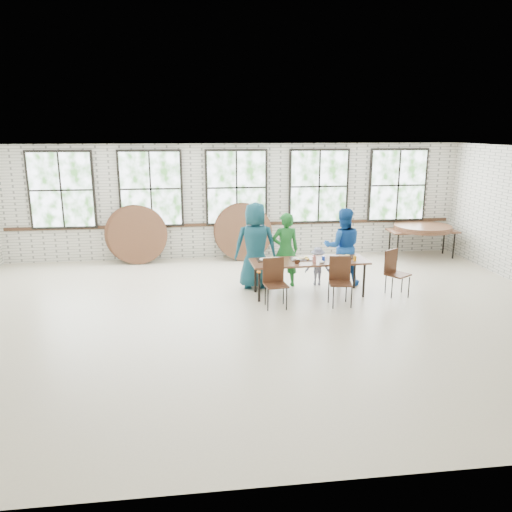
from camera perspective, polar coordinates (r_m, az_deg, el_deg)
The scene contains 13 objects.
room at distance 13.15m, azimuth -2.24°, elevation 7.62°, with size 12.00×12.00×12.00m.
dining_table at distance 10.31m, azimuth 6.10°, elevation -0.77°, with size 2.43×0.90×0.74m.
chair_near_left at distance 9.63m, azimuth 2.13°, elevation -2.58°, with size 0.47×0.45×0.95m.
chair_near_right at distance 9.89m, azimuth 9.58°, elevation -2.33°, with size 0.49×0.47×0.95m.
chair_spare at distance 10.69m, azimuth 15.51°, elevation -1.39°, with size 0.57×0.57×0.95m.
adult_teal at distance 10.69m, azimuth -0.06°, elevation 1.20°, with size 0.91×0.59×1.87m, color #195662.
adult_green at distance 10.81m, azimuth 3.38°, elevation 0.69°, with size 0.59×0.39×1.63m, color #1B6726.
toddler at distance 11.07m, azimuth 7.04°, elevation -1.17°, with size 0.55×0.31×0.85m, color #17143F.
adult_blue at distance 11.11m, azimuth 9.86°, elevation 1.06°, with size 0.83×0.64×1.70m, color #164BA0.
storage_table at distance 14.05m, azimuth 18.47°, elevation 2.62°, with size 1.82×0.80×0.74m.
tabletop_clutter at distance 10.31m, azimuth 6.75°, elevation -0.35°, with size 2.04×0.60×0.11m.
round_tops_stacked at distance 14.03m, azimuth 18.51°, elevation 3.09°, with size 1.50×1.50×0.13m.
round_tops_leaning at distance 13.04m, azimuth -7.54°, elevation 2.59°, with size 4.31×0.44×1.49m.
Camera 1 is at (-1.14, -8.57, 3.36)m, focal length 35.00 mm.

